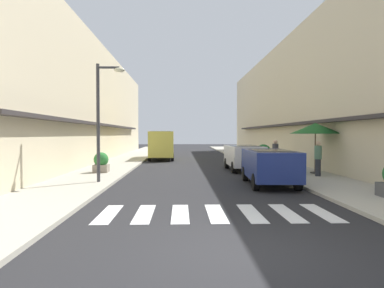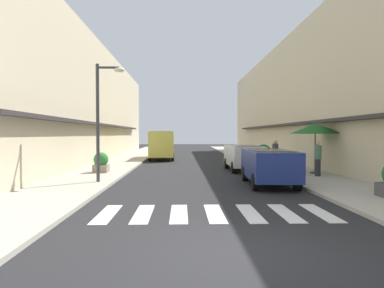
# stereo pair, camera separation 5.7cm
# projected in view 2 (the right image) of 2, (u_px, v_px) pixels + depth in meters

# --- Properties ---
(ground_plane) EXTENTS (100.76, 100.76, 0.00)m
(ground_plane) POSITION_uv_depth(u_px,v_px,m) (194.00, 164.00, 24.32)
(ground_plane) COLOR #232326
(sidewalk_left) EXTENTS (3.01, 64.12, 0.12)m
(sidewalk_left) POSITION_uv_depth(u_px,v_px,m) (120.00, 164.00, 24.16)
(sidewalk_left) COLOR #ADA899
(sidewalk_left) RESTS_ON ground_plane
(sidewalk_right) EXTENTS (3.01, 64.12, 0.12)m
(sidewalk_right) POSITION_uv_depth(u_px,v_px,m) (268.00, 163.00, 24.47)
(sidewalk_right) COLOR #ADA899
(sidewalk_right) RESTS_ON ground_plane
(building_row_left) EXTENTS (5.50, 43.22, 8.84)m
(building_row_left) POSITION_uv_depth(u_px,v_px,m) (68.00, 103.00, 25.22)
(building_row_left) COLOR beige
(building_row_left) RESTS_ON ground_plane
(building_row_right) EXTENTS (5.50, 43.22, 9.28)m
(building_row_right) POSITION_uv_depth(u_px,v_px,m) (317.00, 101.00, 25.75)
(building_row_right) COLOR beige
(building_row_right) RESTS_ON ground_plane
(crosswalk) EXTENTS (6.15, 2.20, 0.01)m
(crosswalk) POSITION_uv_depth(u_px,v_px,m) (215.00, 213.00, 9.13)
(crosswalk) COLOR silver
(crosswalk) RESTS_ON ground_plane
(parked_car_near) EXTENTS (1.96, 4.22, 1.47)m
(parked_car_near) POSITION_uv_depth(u_px,v_px,m) (269.00, 163.00, 14.14)
(parked_car_near) COLOR navy
(parked_car_near) RESTS_ON ground_plane
(parked_car_mid) EXTENTS (1.85, 4.14, 1.47)m
(parked_car_mid) POSITION_uv_depth(u_px,v_px,m) (244.00, 155.00, 19.94)
(parked_car_mid) COLOR silver
(parked_car_mid) RESTS_ON ground_plane
(delivery_van) EXTENTS (2.14, 5.46, 2.37)m
(delivery_van) POSITION_uv_depth(u_px,v_px,m) (162.00, 143.00, 28.73)
(delivery_van) COLOR #D8CC4C
(delivery_van) RESTS_ON ground_plane
(street_lamp) EXTENTS (1.19, 0.28, 4.93)m
(street_lamp) POSITION_uv_depth(u_px,v_px,m) (102.00, 109.00, 14.34)
(street_lamp) COLOR #38383D
(street_lamp) RESTS_ON sidewalk_left
(cafe_umbrella) EXTENTS (2.54, 2.54, 2.58)m
(cafe_umbrella) POSITION_uv_depth(u_px,v_px,m) (315.00, 129.00, 17.49)
(cafe_umbrella) COLOR #262626
(cafe_umbrella) RESTS_ON sidewalk_right
(planter_midblock) EXTENTS (0.76, 0.76, 1.05)m
(planter_midblock) POSITION_uv_depth(u_px,v_px,m) (101.00, 162.00, 18.01)
(planter_midblock) COLOR gray
(planter_midblock) RESTS_ON sidewalk_left
(planter_far) EXTENTS (0.99, 0.99, 1.34)m
(planter_far) POSITION_uv_depth(u_px,v_px,m) (264.00, 154.00, 22.72)
(planter_far) COLOR #4C4C4C
(planter_far) RESTS_ON sidewalk_right
(pedestrian_walking_near) EXTENTS (0.34, 0.34, 1.69)m
(pedestrian_walking_near) POSITION_uv_depth(u_px,v_px,m) (275.00, 154.00, 19.27)
(pedestrian_walking_near) COLOR #282B33
(pedestrian_walking_near) RESTS_ON sidewalk_right
(pedestrian_walking_far) EXTENTS (0.34, 0.34, 1.67)m
(pedestrian_walking_far) POSITION_uv_depth(u_px,v_px,m) (318.00, 158.00, 16.35)
(pedestrian_walking_far) COLOR #282B33
(pedestrian_walking_far) RESTS_ON sidewalk_right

